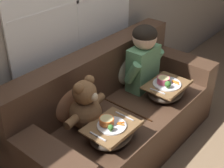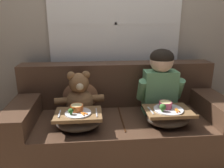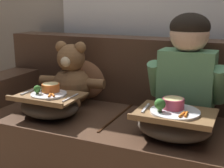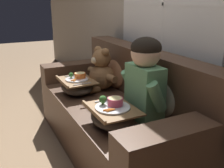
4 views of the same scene
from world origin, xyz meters
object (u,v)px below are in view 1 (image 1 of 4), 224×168
object	(u,v)px
couch	(117,116)
lap_tray_child	(166,90)
child_figure	(144,55)
throw_pillow_behind_teddy	(69,98)
teddy_bear	(86,108)
throw_pillow_behind_child	(128,64)
lap_tray_teddy	(112,133)

from	to	relation	value
couch	lap_tray_child	distance (m)	0.50
couch	lap_tray_child	bearing A→B (deg)	-34.74
couch	child_figure	world-z (taller)	child_figure
throw_pillow_behind_teddy	teddy_bear	xyz separation A→B (m)	(0.00, -0.18, -0.01)
throw_pillow_behind_teddy	throw_pillow_behind_child	bearing A→B (deg)	0.00
throw_pillow_behind_child	lap_tray_teddy	distance (m)	0.89
throw_pillow_behind_teddy	lap_tray_teddy	size ratio (longest dim) A/B	1.05
couch	child_figure	distance (m)	0.60
throw_pillow_behind_teddy	lap_tray_child	xyz separation A→B (m)	(0.76, -0.44, -0.11)
lap_tray_child	child_figure	bearing A→B (deg)	89.66
throw_pillow_behind_child	child_figure	world-z (taller)	child_figure
throw_pillow_behind_teddy	lap_tray_teddy	xyz separation A→B (m)	(-0.00, -0.44, -0.11)
couch	throw_pillow_behind_child	distance (m)	0.52
throw_pillow_behind_child	lap_tray_teddy	bearing A→B (deg)	-150.20
child_figure	teddy_bear	bearing A→B (deg)	-179.64
couch	child_figure	xyz separation A→B (m)	(0.38, -0.00, 0.47)
lap_tray_child	throw_pillow_behind_teddy	bearing A→B (deg)	150.09
lap_tray_child	lap_tray_teddy	size ratio (longest dim) A/B	1.02
throw_pillow_behind_child	lap_tray_child	bearing A→B (deg)	-90.21
throw_pillow_behind_teddy	lap_tray_teddy	world-z (taller)	throw_pillow_behind_teddy
throw_pillow_behind_child	throw_pillow_behind_teddy	world-z (taller)	throw_pillow_behind_child
throw_pillow_behind_child	couch	bearing A→B (deg)	-155.41
child_figure	teddy_bear	distance (m)	0.78
couch	lap_tray_child	world-z (taller)	couch
couch	lap_tray_teddy	world-z (taller)	couch
couch	teddy_bear	world-z (taller)	couch
throw_pillow_behind_child	child_figure	size ratio (longest dim) A/B	0.67
throw_pillow_behind_child	teddy_bear	size ratio (longest dim) A/B	0.89
child_figure	couch	bearing A→B (deg)	179.85
throw_pillow_behind_child	child_figure	bearing A→B (deg)	-90.00
couch	teddy_bear	bearing A→B (deg)	-179.14
throw_pillow_behind_teddy	lap_tray_child	bearing A→B (deg)	-29.91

